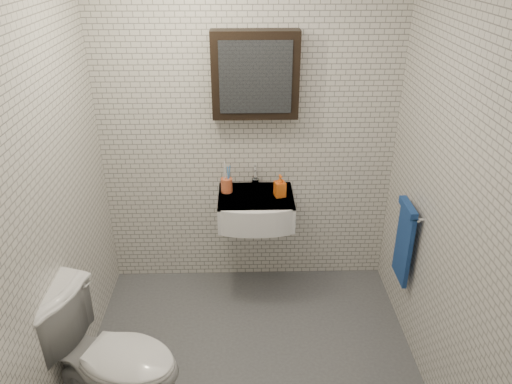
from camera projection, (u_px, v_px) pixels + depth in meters
ground at (251, 360)px, 3.35m from camera, size 2.20×2.00×0.01m
room_shell at (250, 160)px, 2.69m from camera, size 2.22×2.02×2.51m
washbasin at (256, 209)px, 3.67m from camera, size 0.55×0.50×0.20m
faucet at (255, 178)px, 3.77m from camera, size 0.06×0.20×0.15m
mirror_cabinet at (255, 75)px, 3.41m from camera, size 0.60×0.15×0.60m
towel_rail at (405, 239)px, 3.36m from camera, size 0.09×0.30×0.58m
toothbrush_cup at (227, 184)px, 3.69m from camera, size 0.11×0.11×0.24m
soap_bottle at (280, 186)px, 3.62m from camera, size 0.09×0.09×0.17m
toilet at (110, 359)px, 2.80m from camera, size 0.93×0.72×0.84m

